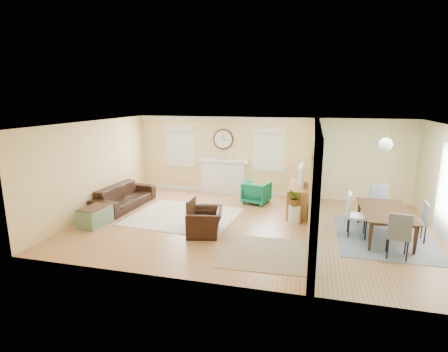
{
  "coord_description": "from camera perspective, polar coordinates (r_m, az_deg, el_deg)",
  "views": [
    {
      "loc": [
        1.41,
        -8.4,
        3.22
      ],
      "look_at": [
        -0.8,
        0.3,
        1.2
      ],
      "focal_mm": 28.0,
      "sensor_mm": 36.0,
      "label": 1
    }
  ],
  "objects": [
    {
      "name": "window_right",
      "position": [
        11.54,
        7.38,
        4.8
      ],
      "size": [
        1.05,
        0.13,
        1.42
      ],
      "color": "white",
      "rests_on": "wall_back"
    },
    {
      "name": "rug_jute",
      "position": [
        7.6,
        7.6,
        -12.45
      ],
      "size": [
        2.15,
        1.79,
        0.01
      ],
      "primitive_type": "cube",
      "rotation": [
        0.0,
        0.0,
        0.04
      ],
      "color": "tan",
      "rests_on": "floor"
    },
    {
      "name": "trunk",
      "position": [
        9.62,
        -20.3,
        -6.15
      ],
      "size": [
        0.59,
        0.89,
        0.49
      ],
      "color": "gray",
      "rests_on": "floor"
    },
    {
      "name": "garden_stool",
      "position": [
        9.39,
        11.41,
        -6.15
      ],
      "size": [
        0.31,
        0.31,
        0.46
      ],
      "primitive_type": "cylinder",
      "color": "white",
      "rests_on": "floor"
    },
    {
      "name": "dining_chair_w",
      "position": [
        8.8,
        21.02,
        -5.4
      ],
      "size": [
        0.48,
        0.48,
        1.04
      ],
      "color": "white",
      "rests_on": "floor"
    },
    {
      "name": "rug_grey",
      "position": [
        9.17,
        24.73,
        -9.04
      ],
      "size": [
        2.17,
        2.71,
        0.01
      ],
      "primitive_type": "cube",
      "color": "slate",
      "rests_on": "floor"
    },
    {
      "name": "tv",
      "position": [
        10.07,
        12.07,
        0.3
      ],
      "size": [
        0.19,
        1.08,
        0.62
      ],
      "primitive_type": "imported",
      "rotation": [
        0.0,
        0.0,
        1.61
      ],
      "color": "black",
      "rests_on": "credenza"
    },
    {
      "name": "credenza",
      "position": [
        10.24,
        11.99,
        -3.59
      ],
      "size": [
        0.55,
        1.62,
        0.8
      ],
      "color": "#A67037",
      "rests_on": "floor"
    },
    {
      "name": "floor",
      "position": [
        9.1,
        4.47,
        -8.07
      ],
      "size": [
        9.0,
        9.0,
        0.0
      ],
      "primitive_type": "plane",
      "color": "#9A6738",
      "rests_on": "ground"
    },
    {
      "name": "wall_back",
      "position": [
        11.64,
        7.11,
        3.09
      ],
      "size": [
        9.0,
        0.02,
        2.6
      ],
      "primitive_type": "cube",
      "color": "#EED58A",
      "rests_on": "ground"
    },
    {
      "name": "window_left",
      "position": [
        12.29,
        -7.17,
        5.28
      ],
      "size": [
        1.05,
        0.13,
        1.42
      ],
      "color": "white",
      "rests_on": "wall_back"
    },
    {
      "name": "wall_clock",
      "position": [
        11.81,
        -0.11,
        6.02
      ],
      "size": [
        0.7,
        0.07,
        0.7
      ],
      "color": "#472918",
      "rests_on": "wall_back"
    },
    {
      "name": "dining_table",
      "position": [
        9.06,
        24.92,
        -7.08
      ],
      "size": [
        1.11,
        1.94,
        0.68
      ],
      "primitive_type": "imported",
      "rotation": [
        0.0,
        0.0,
        1.59
      ],
      "color": "#472918",
      "rests_on": "floor"
    },
    {
      "name": "ceiling",
      "position": [
        8.54,
        4.77,
        8.48
      ],
      "size": [
        9.0,
        6.0,
        0.02
      ],
      "primitive_type": "cube",
      "color": "white",
      "rests_on": "wall_back"
    },
    {
      "name": "wall_front",
      "position": [
        5.9,
        -0.35,
        -6.29
      ],
      "size": [
        9.0,
        0.02,
        2.6
      ],
      "primitive_type": "cube",
      "color": "#EED58A",
      "rests_on": "ground"
    },
    {
      "name": "wall_left",
      "position": [
        10.44,
        -20.52,
        1.28
      ],
      "size": [
        0.02,
        6.0,
        2.6
      ],
      "primitive_type": "cube",
      "color": "#EED58A",
      "rests_on": "ground"
    },
    {
      "name": "dining_chair_e",
      "position": [
        9.12,
        28.96,
        -6.06
      ],
      "size": [
        0.43,
        0.43,
        0.92
      ],
      "color": "slate",
      "rests_on": "floor"
    },
    {
      "name": "partition",
      "position": [
        8.88,
        14.59,
        0.16
      ],
      "size": [
        0.17,
        6.0,
        2.6
      ],
      "color": "#EED58A",
      "rests_on": "ground"
    },
    {
      "name": "sofa",
      "position": [
        10.9,
        -15.95,
        -3.2
      ],
      "size": [
        1.03,
        2.3,
        0.66
      ],
      "primitive_type": "imported",
      "rotation": [
        0.0,
        0.0,
        1.5
      ],
      "color": "black",
      "rests_on": "floor"
    },
    {
      "name": "dining_chair_n",
      "position": [
        9.98,
        24.16,
        -3.69
      ],
      "size": [
        0.5,
        0.5,
        1.02
      ],
      "color": "slate",
      "rests_on": "floor"
    },
    {
      "name": "pendant",
      "position": [
        8.61,
        24.88,
        4.72
      ],
      "size": [
        0.3,
        0.3,
        0.55
      ],
      "color": "gold",
      "rests_on": "ceiling"
    },
    {
      "name": "dining_chair_s",
      "position": [
        8.0,
        26.6,
        -7.97
      ],
      "size": [
        0.49,
        0.49,
        0.99
      ],
      "color": "slate",
      "rests_on": "floor"
    },
    {
      "name": "green_chair",
      "position": [
        10.9,
        5.32,
        -2.66
      ],
      "size": [
        0.91,
        0.92,
        0.69
      ],
      "primitive_type": "imported",
      "rotation": [
        0.0,
        0.0,
        2.89
      ],
      "color": "#0D673D",
      "rests_on": "floor"
    },
    {
      "name": "eames_chair",
      "position": [
        8.46,
        -3.09,
        -7.47
      ],
      "size": [
        1.01,
        1.1,
        0.62
      ],
      "primitive_type": "imported",
      "rotation": [
        0.0,
        0.0,
        -1.36
      ],
      "color": "black",
      "rests_on": "floor"
    },
    {
      "name": "rug_cream",
      "position": [
        9.79,
        -6.57,
        -6.55
      ],
      "size": [
        2.99,
        2.65,
        0.01
      ],
      "primitive_type": "cube",
      "rotation": [
        0.0,
        0.0,
        -0.08
      ],
      "color": "silver",
      "rests_on": "floor"
    },
    {
      "name": "fireplace",
      "position": [
        11.94,
        -0.21,
        -0.01
      ],
      "size": [
        1.7,
        0.3,
        1.17
      ],
      "color": "white",
      "rests_on": "ground"
    },
    {
      "name": "potted_plant",
      "position": [
        9.25,
        11.53,
        -3.48
      ],
      "size": [
        0.46,
        0.5,
        0.46
      ],
      "primitive_type": "imported",
      "rotation": [
        0.0,
        0.0,
        5.02
      ],
      "color": "#337F33",
      "rests_on": "garden_stool"
    }
  ]
}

